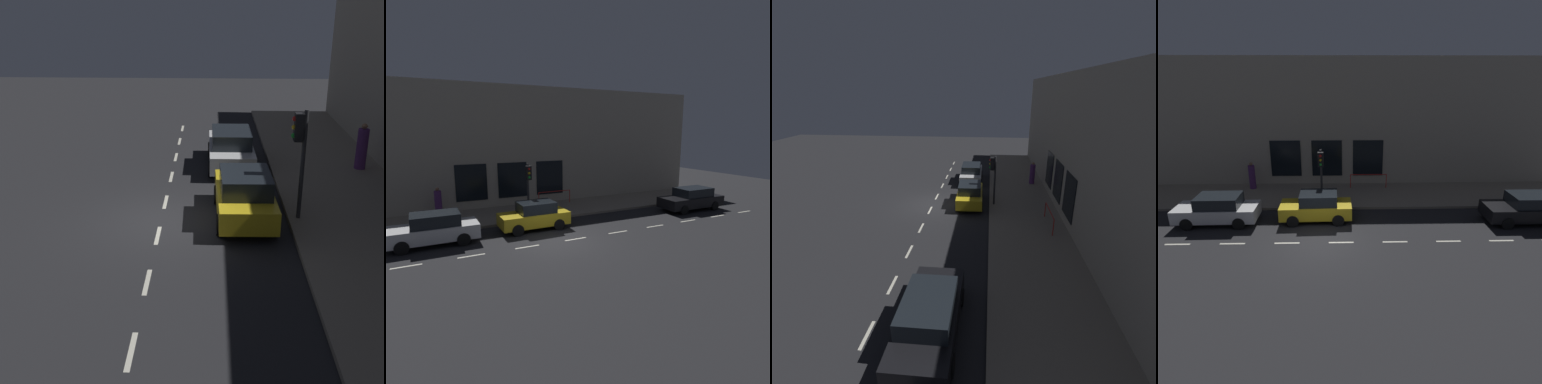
{
  "view_description": "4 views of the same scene",
  "coord_description": "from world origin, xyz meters",
  "views": [
    {
      "loc": [
        1.53,
        -14.22,
        6.59
      ],
      "look_at": [
        1.03,
        -1.26,
        1.51
      ],
      "focal_mm": 46.48,
      "sensor_mm": 36.0,
      "label": 1
    },
    {
      "loc": [
        -14.35,
        5.9,
        5.53
      ],
      "look_at": [
        2.17,
        -2.2,
        2.02
      ],
      "focal_mm": 30.07,
      "sensor_mm": 36.0,
      "label": 2
    },
    {
      "loc": [
        3.91,
        -18.35,
        7.77
      ],
      "look_at": [
        2.4,
        -1.92,
        1.74
      ],
      "focal_mm": 26.53,
      "sensor_mm": 36.0,
      "label": 3
    },
    {
      "loc": [
        -13.87,
        -1.1,
        7.68
      ],
      "look_at": [
        1.34,
        -1.45,
        2.1
      ],
      "focal_mm": 30.48,
      "sensor_mm": 36.0,
      "label": 4
    }
  ],
  "objects": [
    {
      "name": "ground_plane",
      "position": [
        0.0,
        0.0,
        0.0
      ],
      "size": [
        60.0,
        60.0,
        0.0
      ],
      "primitive_type": "plane",
      "color": "#232326"
    },
    {
      "name": "lane_centre_line",
      "position": [
        0.0,
        -1.0,
        0.0
      ],
      "size": [
        0.12,
        27.2,
        0.01
      ],
      "color": "beige",
      "rests_on": "ground"
    },
    {
      "name": "parked_car_0",
      "position": [
        2.37,
        5.62,
        0.79
      ],
      "size": [
        1.9,
        4.34,
        1.58
      ],
      "rotation": [
        0.0,
        0.0,
        0.01
      ],
      "color": "silver",
      "rests_on": "ground"
    },
    {
      "name": "sidewalk",
      "position": [
        6.25,
        0.0,
        0.07
      ],
      "size": [
        4.5,
        32.0,
        0.15
      ],
      "color": "gray",
      "rests_on": "ground"
    },
    {
      "name": "building_facade",
      "position": [
        8.8,
        0.0,
        4.35
      ],
      "size": [
        0.65,
        32.0,
        8.72
      ],
      "color": "#B2A893",
      "rests_on": "ground"
    },
    {
      "name": "pedestrian_0",
      "position": [
        7.57,
        5.11,
        1.0
      ],
      "size": [
        0.45,
        0.45,
        1.85
      ],
      "rotation": [
        0.0,
        0.0,
        4.73
      ],
      "color": "#5B2D70",
      "rests_on": "sidewalk"
    },
    {
      "name": "parked_car_2",
      "position": [
        2.62,
        0.34,
        0.79
      ],
      "size": [
        1.91,
        3.9,
        1.58
      ],
      "rotation": [
        0.0,
        0.0,
        0.03
      ],
      "color": "gold",
      "rests_on": "ground"
    },
    {
      "name": "traffic_light",
      "position": [
        4.19,
        0.15,
        2.55
      ],
      "size": [
        0.47,
        0.32,
        3.42
      ],
      "color": "#2D2D30",
      "rests_on": "sidewalk"
    },
    {
      "name": "parked_car_1",
      "position": [
        2.12,
        -11.13,
        0.79
      ],
      "size": [
        1.94,
        4.6,
        1.58
      ],
      "rotation": [
        0.0,
        0.0,
        -0.0
      ],
      "color": "black",
      "rests_on": "ground"
    },
    {
      "name": "red_railing",
      "position": [
        7.5,
        -2.87,
        0.89
      ],
      "size": [
        0.05,
        2.53,
        0.97
      ],
      "color": "red",
      "rests_on": "sidewalk"
    }
  ]
}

